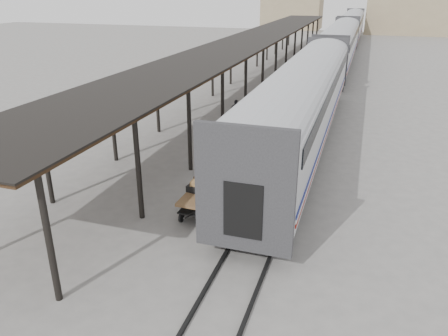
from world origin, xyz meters
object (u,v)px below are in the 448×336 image
at_px(baggage_cart, 203,198).
at_px(luggage_tug, 270,88).
at_px(pedestrian, 236,111).
at_px(porter, 203,178).

xyz_separation_m(baggage_cart, luggage_tug, (-1.81, 20.64, -0.09)).
height_order(baggage_cart, pedestrian, pedestrian).
bearing_deg(porter, baggage_cart, 38.66).
distance_m(luggage_tug, pedestrian, 8.40).
xyz_separation_m(luggage_tug, pedestrian, (-0.46, -8.39, 0.20)).
bearing_deg(baggage_cart, porter, -67.28).
xyz_separation_m(luggage_tug, porter, (2.06, -21.29, 1.24)).
relative_size(luggage_tug, porter, 0.84).
relative_size(porter, pedestrian, 1.24).
distance_m(luggage_tug, porter, 21.43).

